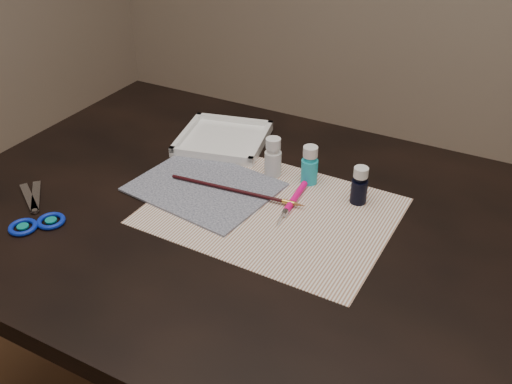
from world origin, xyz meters
The scene contains 10 objects.
table centered at (0.00, 0.00, 0.38)m, with size 1.30×0.90×0.75m, color black.
paper centered at (0.02, 0.02, 0.75)m, with size 0.47×0.36×0.00m, color white.
canvas centered at (-0.14, 0.03, 0.75)m, with size 0.28×0.23×0.00m, color black.
paint_bottle_white centered at (-0.04, 0.15, 0.80)m, with size 0.04×0.04×0.09m, color silver.
paint_bottle_cyan centered at (0.05, 0.15, 0.79)m, with size 0.04×0.04×0.09m, color #22BCD0.
paint_bottle_navy centered at (0.17, 0.13, 0.79)m, with size 0.03×0.03×0.08m, color black.
paintbrush centered at (-0.07, 0.04, 0.76)m, with size 0.30×0.01×0.01m, color black, non-canonical shape.
craft_knife centered at (0.05, 0.05, 0.76)m, with size 0.17×0.01×0.01m, color #FB087A, non-canonical shape.
scissors centered at (-0.41, -0.20, 0.76)m, with size 0.21×0.11×0.01m, color silver, non-canonical shape.
palette_tray centered at (-0.21, 0.23, 0.76)m, with size 0.20×0.20×0.02m, color white.
Camera 1 is at (0.44, -0.82, 1.40)m, focal length 40.00 mm.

